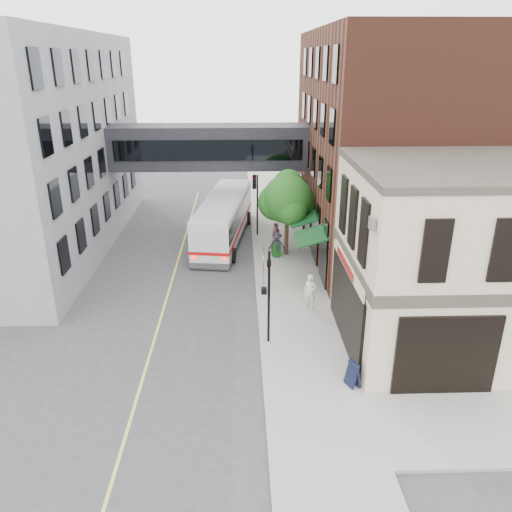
{
  "coord_description": "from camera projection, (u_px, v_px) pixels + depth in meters",
  "views": [
    {
      "loc": [
        -0.83,
        -18.13,
        12.5
      ],
      "look_at": [
        -0.08,
        4.97,
        3.24
      ],
      "focal_mm": 35.0,
      "sensor_mm": 36.0,
      "label": 1
    }
  ],
  "objects": [
    {
      "name": "pedestrian_b",
      "position": [
        276.0,
        236.0,
        34.14
      ],
      "size": [
        0.95,
        0.77,
        1.84
      ],
      "primitive_type": "imported",
      "rotation": [
        0.0,
        0.0,
        -0.09
      ],
      "color": "tan",
      "rests_on": "sidewalk_main"
    },
    {
      "name": "pedestrian_c",
      "position": [
        277.0,
        245.0,
        32.67
      ],
      "size": [
        1.11,
        0.66,
        1.7
      ],
      "primitive_type": "imported",
      "rotation": [
        0.0,
        0.0,
        -0.03
      ],
      "color": "#21232A",
      "rests_on": "sidewalk_main"
    },
    {
      "name": "brick_building",
      "position": [
        402.0,
        146.0,
        33.11
      ],
      "size": [
        13.76,
        18.0,
        14.0
      ],
      "color": "#4B2217",
      "rests_on": "ground"
    },
    {
      "name": "bus",
      "position": [
        224.0,
        217.0,
        35.89
      ],
      "size": [
        4.16,
        11.88,
        3.13
      ],
      "color": "silver",
      "rests_on": "ground"
    },
    {
      "name": "ground",
      "position": [
        262.0,
        368.0,
        21.5
      ],
      "size": [
        120.0,
        120.0,
        0.0
      ],
      "primitive_type": "plane",
      "color": "#38383A",
      "rests_on": "ground"
    },
    {
      "name": "sandwich_board",
      "position": [
        353.0,
        374.0,
        19.95
      ],
      "size": [
        0.6,
        0.72,
        1.09
      ],
      "primitive_type": "cube",
      "rotation": [
        0.0,
        0.0,
        0.41
      ],
      "color": "black",
      "rests_on": "sidewalk_main"
    },
    {
      "name": "street_tree",
      "position": [
        287.0,
        199.0,
        32.37
      ],
      "size": [
        3.8,
        3.2,
        5.6
      ],
      "color": "#382619",
      "rests_on": "sidewalk_main"
    },
    {
      "name": "traffic_signal_near",
      "position": [
        268.0,
        286.0,
        22.25
      ],
      "size": [
        0.44,
        0.22,
        4.6
      ],
      "color": "black",
      "rests_on": "sidewalk_main"
    },
    {
      "name": "pedestrian_a",
      "position": [
        310.0,
        292.0,
        26.07
      ],
      "size": [
        0.79,
        0.67,
        1.84
      ],
      "primitive_type": "imported",
      "rotation": [
        0.0,
        0.0,
        -0.41
      ],
      "color": "silver",
      "rests_on": "sidewalk_main"
    },
    {
      "name": "street_sign_pole",
      "position": [
        263.0,
        264.0,
        27.28
      ],
      "size": [
        0.08,
        0.75,
        3.0
      ],
      "color": "gray",
      "rests_on": "sidewalk_main"
    },
    {
      "name": "newspaper_box",
      "position": [
        276.0,
        249.0,
        33.01
      ],
      "size": [
        0.61,
        0.57,
        1.03
      ],
      "primitive_type": "cube",
      "rotation": [
        0.0,
        0.0,
        0.25
      ],
      "color": "#125013",
      "rests_on": "sidewalk_main"
    },
    {
      "name": "sidewalk_main",
      "position": [
        282.0,
        250.0,
        34.52
      ],
      "size": [
        4.0,
        60.0,
        0.15
      ],
      "primitive_type": "cube",
      "color": "gray",
      "rests_on": "ground"
    },
    {
      "name": "traffic_signal_far",
      "position": [
        255.0,
        193.0,
        36.03
      ],
      "size": [
        0.53,
        0.28,
        4.5
      ],
      "color": "black",
      "rests_on": "sidewalk_main"
    },
    {
      "name": "corner_building",
      "position": [
        462.0,
        258.0,
        22.05
      ],
      "size": [
        10.19,
        8.12,
        8.45
      ],
      "color": "beige",
      "rests_on": "ground"
    },
    {
      "name": "skyway_bridge",
      "position": [
        210.0,
        147.0,
        35.69
      ],
      "size": [
        14.0,
        3.18,
        3.0
      ],
      "color": "black",
      "rests_on": "ground"
    },
    {
      "name": "lane_marking",
      "position": [
        173.0,
        275.0,
        30.62
      ],
      "size": [
        0.12,
        40.0,
        0.01
      ],
      "primitive_type": "cube",
      "color": "#D8CC4C",
      "rests_on": "ground"
    }
  ]
}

